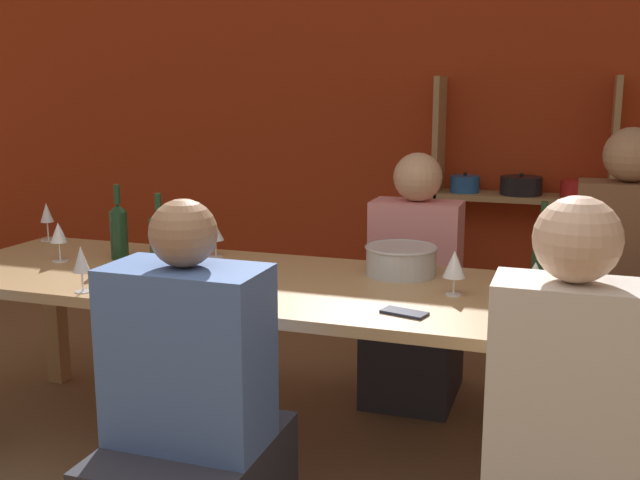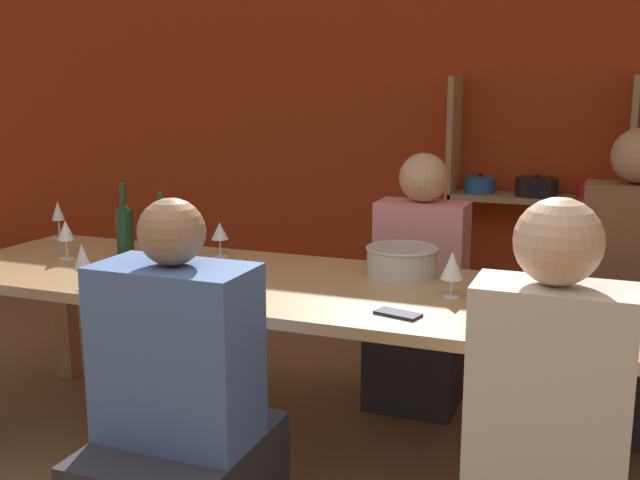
% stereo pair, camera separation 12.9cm
% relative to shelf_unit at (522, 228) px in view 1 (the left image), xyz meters
% --- Properties ---
extents(wall_back_red, '(8.80, 0.06, 2.70)m').
position_rel_shelf_unit_xyz_m(wall_back_red, '(-0.59, 0.20, 0.76)').
color(wall_back_red, '#B23819').
rests_on(wall_back_red, ground_plane).
extents(shelf_unit, '(1.08, 0.30, 1.52)m').
position_rel_shelf_unit_xyz_m(shelf_unit, '(0.00, 0.00, 0.00)').
color(shelf_unit, tan).
rests_on(shelf_unit, ground_plane).
extents(dining_table, '(3.12, 0.89, 0.72)m').
position_rel_shelf_unit_xyz_m(dining_table, '(-0.63, -2.20, 0.07)').
color(dining_table, tan).
rests_on(dining_table, ground_plane).
extents(mixing_bowl, '(0.29, 0.29, 0.12)m').
position_rel_shelf_unit_xyz_m(mixing_bowl, '(-0.34, -1.95, 0.20)').
color(mixing_bowl, '#B7BABC').
rests_on(mixing_bowl, dining_table).
extents(wine_bottle_green, '(0.08, 0.08, 0.32)m').
position_rel_shelf_unit_xyz_m(wine_bottle_green, '(-1.26, -2.23, 0.27)').
color(wine_bottle_green, '#19381E').
rests_on(wine_bottle_green, dining_table).
extents(wine_bottle_dark, '(0.08, 0.08, 0.32)m').
position_rel_shelf_unit_xyz_m(wine_bottle_dark, '(-1.56, -2.07, 0.26)').
color(wine_bottle_dark, '#19381E').
rests_on(wine_bottle_dark, dining_table).
extents(wine_bottle_amber, '(0.07, 0.07, 0.31)m').
position_rel_shelf_unit_xyz_m(wine_bottle_amber, '(0.19, -1.91, 0.25)').
color(wine_bottle_amber, '#19381E').
rests_on(wine_bottle_amber, dining_table).
extents(wine_glass_red_a, '(0.07, 0.07, 0.14)m').
position_rel_shelf_unit_xyz_m(wine_glass_red_a, '(0.18, -2.17, 0.23)').
color(wine_glass_red_a, white).
rests_on(wine_glass_red_a, dining_table).
extents(wine_glass_red_b, '(0.07, 0.07, 0.17)m').
position_rel_shelf_unit_xyz_m(wine_glass_red_b, '(-1.78, -2.19, 0.25)').
color(wine_glass_red_b, white).
rests_on(wine_glass_red_b, dining_table).
extents(wine_glass_red_c, '(0.08, 0.08, 0.15)m').
position_rel_shelf_unit_xyz_m(wine_glass_red_c, '(-1.18, -1.90, 0.24)').
color(wine_glass_red_c, white).
rests_on(wine_glass_red_c, dining_table).
extents(wine_glass_red_d, '(0.07, 0.07, 0.19)m').
position_rel_shelf_unit_xyz_m(wine_glass_red_d, '(0.26, -2.24, 0.26)').
color(wine_glass_red_d, white).
rests_on(wine_glass_red_d, dining_table).
extents(wine_glass_empty_a, '(0.06, 0.06, 0.17)m').
position_rel_shelf_unit_xyz_m(wine_glass_empty_a, '(-1.38, -2.58, 0.25)').
color(wine_glass_empty_a, white).
rests_on(wine_glass_empty_a, dining_table).
extents(wine_glass_white_a, '(0.08, 0.08, 0.17)m').
position_rel_shelf_unit_xyz_m(wine_glass_white_a, '(-1.43, -1.89, 0.25)').
color(wine_glass_white_a, white).
rests_on(wine_glass_white_a, dining_table).
extents(wine_glass_red_e, '(0.07, 0.07, 0.18)m').
position_rel_shelf_unit_xyz_m(wine_glass_red_e, '(-2.12, -1.84, 0.26)').
color(wine_glass_red_e, white).
rests_on(wine_glass_red_e, dining_table).
extents(wine_glass_empty_b, '(0.08, 0.08, 0.16)m').
position_rel_shelf_unit_xyz_m(wine_glass_empty_b, '(-0.10, -2.18, 0.25)').
color(wine_glass_empty_b, white).
rests_on(wine_glass_empty_b, dining_table).
extents(cell_phone, '(0.16, 0.11, 0.01)m').
position_rel_shelf_unit_xyz_m(cell_phone, '(-0.21, -2.47, 0.14)').
color(cell_phone, '#1E2338').
rests_on(cell_phone, dining_table).
extents(person_far_a, '(0.41, 0.51, 1.17)m').
position_rel_shelf_unit_xyz_m(person_far_a, '(-0.39, -1.44, -0.16)').
color(person_far_a, '#2D2D38').
rests_on(person_far_a, ground_plane).
extents(person_far_b, '(0.40, 0.50, 1.29)m').
position_rel_shelf_unit_xyz_m(person_far_b, '(0.51, -1.42, -0.11)').
color(person_far_b, '#2D2D38').
rests_on(person_far_b, ground_plane).
extents(person_near_c, '(0.46, 0.57, 1.15)m').
position_rel_shelf_unit_xyz_m(person_near_c, '(-0.73, -2.98, -0.18)').
color(person_near_c, '#2D2D38').
rests_on(person_near_c, ground_plane).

